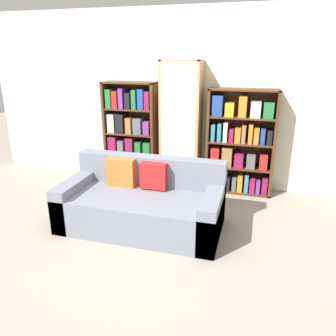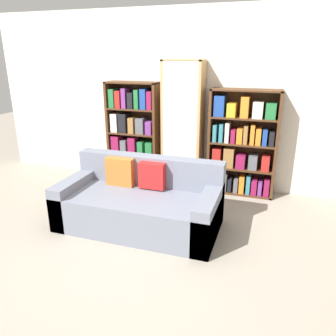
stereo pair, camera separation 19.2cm
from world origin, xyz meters
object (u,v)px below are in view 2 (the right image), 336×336
(display_cabinet, at_px, (183,127))
(couch, at_px, (140,204))
(bookshelf_left, at_px, (133,134))
(wine_bottle, at_px, (196,195))
(bookshelf_right, at_px, (242,146))

(display_cabinet, bearing_deg, couch, -95.53)
(bookshelf_left, distance_m, display_cabinet, 0.87)
(bookshelf_left, xyz_separation_m, display_cabinet, (0.85, -0.02, 0.19))
(bookshelf_left, bearing_deg, wine_bottle, -27.29)
(couch, height_order, display_cabinet, display_cabinet)
(display_cabinet, height_order, bookshelf_right, display_cabinet)
(bookshelf_left, xyz_separation_m, bookshelf_right, (1.75, 0.00, -0.04))
(couch, relative_size, wine_bottle, 5.77)
(couch, bearing_deg, display_cabinet, 84.47)
(bookshelf_left, height_order, display_cabinet, display_cabinet)
(wine_bottle, bearing_deg, bookshelf_right, 50.88)
(bookshelf_left, relative_size, wine_bottle, 4.85)
(couch, bearing_deg, bookshelf_right, 53.97)
(bookshelf_right, bearing_deg, bookshelf_left, -179.97)
(bookshelf_right, bearing_deg, wine_bottle, -129.12)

